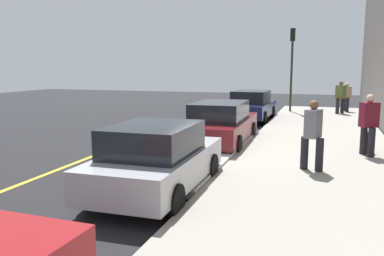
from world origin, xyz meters
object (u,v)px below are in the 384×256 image
at_px(parked_car_maroon, 221,124).
at_px(pedestrian_burgundy_coat, 369,123).
at_px(pedestrian_olive_coat, 340,96).
at_px(pedestrian_grey_coat, 313,133).
at_px(rolling_suitcase, 366,142).
at_px(traffic_light_pole, 292,56).
at_px(parked_car_navy, 252,106).
at_px(parked_car_silver, 157,159).
at_px(pedestrian_tan_coat, 347,96).

xyz_separation_m(parked_car_maroon, pedestrian_burgundy_coat, (-0.86, -4.57, 0.33)).
relative_size(pedestrian_burgundy_coat, pedestrian_olive_coat, 1.00).
height_order(pedestrian_grey_coat, rolling_suitcase, pedestrian_grey_coat).
bearing_deg(traffic_light_pole, pedestrian_burgundy_coat, -164.70).
height_order(parked_car_maroon, pedestrian_olive_coat, pedestrian_olive_coat).
distance_m(parked_car_navy, pedestrian_olive_coat, 5.39).
bearing_deg(pedestrian_olive_coat, parked_car_maroon, 157.21).
bearing_deg(parked_car_silver, pedestrian_olive_coat, -15.05).
xyz_separation_m(pedestrian_burgundy_coat, pedestrian_grey_coat, (-2.22, 1.47, -0.02)).
xyz_separation_m(parked_car_silver, rolling_suitcase, (5.20, -4.59, -0.31)).
xyz_separation_m(pedestrian_burgundy_coat, pedestrian_olive_coat, (10.79, 0.39, -0.00)).
height_order(pedestrian_tan_coat, pedestrian_grey_coat, pedestrian_grey_coat).
relative_size(traffic_light_pole, rolling_suitcase, 4.89).
relative_size(parked_car_silver, pedestrian_grey_coat, 2.38).
relative_size(parked_car_navy, pedestrian_burgundy_coat, 2.49).
bearing_deg(pedestrian_grey_coat, traffic_light_pole, 6.76).
height_order(pedestrian_burgundy_coat, pedestrian_tan_coat, pedestrian_burgundy_coat).
distance_m(pedestrian_grey_coat, rolling_suitcase, 3.15).
distance_m(traffic_light_pole, rolling_suitcase, 11.47).
distance_m(parked_car_silver, pedestrian_olive_coat, 16.06).
height_order(pedestrian_grey_coat, pedestrian_olive_coat, pedestrian_olive_coat).
distance_m(parked_car_maroon, rolling_suitcase, 4.62).
distance_m(parked_car_silver, pedestrian_tan_coat, 17.35).
xyz_separation_m(parked_car_navy, traffic_light_pole, (3.65, -1.60, 2.51)).
bearing_deg(pedestrian_olive_coat, traffic_light_pole, 81.96).
distance_m(pedestrian_burgundy_coat, traffic_light_pole, 11.78).
xyz_separation_m(parked_car_maroon, rolling_suitcase, (-0.38, -4.59, -0.31)).
height_order(parked_car_maroon, pedestrian_burgundy_coat, pedestrian_burgundy_coat).
distance_m(parked_car_maroon, traffic_light_pole, 10.71).
bearing_deg(pedestrian_tan_coat, traffic_light_pole, 105.82).
height_order(pedestrian_burgundy_coat, rolling_suitcase, pedestrian_burgundy_coat).
bearing_deg(pedestrian_burgundy_coat, parked_car_silver, 135.92).
bearing_deg(rolling_suitcase, traffic_light_pole, 16.08).
xyz_separation_m(pedestrian_burgundy_coat, pedestrian_tan_coat, (12.03, 0.01, -0.08)).
relative_size(pedestrian_burgundy_coat, traffic_light_pole, 0.38).
distance_m(parked_car_maroon, pedestrian_olive_coat, 10.77).
xyz_separation_m(pedestrian_burgundy_coat, rolling_suitcase, (0.49, -0.02, -0.64)).
bearing_deg(pedestrian_grey_coat, pedestrian_tan_coat, -5.83).
bearing_deg(pedestrian_grey_coat, parked_car_silver, 128.87).
distance_m(parked_car_silver, traffic_light_pole, 16.15).
bearing_deg(rolling_suitcase, parked_car_silver, 138.58).
bearing_deg(pedestrian_olive_coat, pedestrian_burgundy_coat, -177.91).
height_order(parked_car_silver, pedestrian_grey_coat, pedestrian_grey_coat).
bearing_deg(parked_car_silver, rolling_suitcase, -41.42).
bearing_deg(parked_car_maroon, traffic_light_pole, -8.34).
distance_m(pedestrian_grey_coat, traffic_light_pole, 13.66).
xyz_separation_m(parked_car_silver, pedestrian_tan_coat, (16.74, -4.55, 0.26)).
bearing_deg(parked_car_silver, parked_car_navy, 0.44).
bearing_deg(pedestrian_tan_coat, parked_car_maroon, 157.83).
bearing_deg(rolling_suitcase, parked_car_navy, 33.66).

